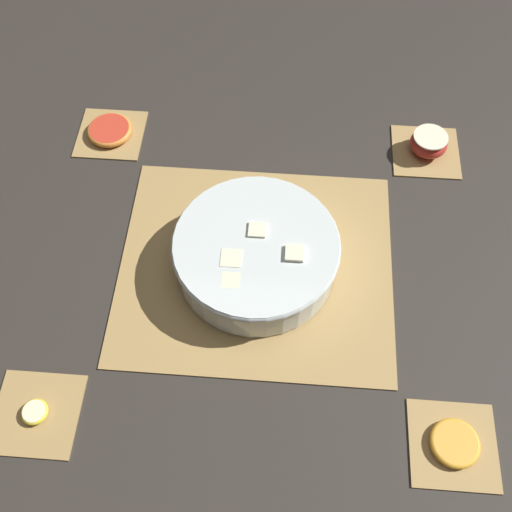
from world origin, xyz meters
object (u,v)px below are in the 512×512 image
at_px(apple_half, 429,143).
at_px(orange_slice_whole, 455,443).
at_px(fruit_salad_bowl, 256,253).
at_px(banana_coin_single, 35,412).
at_px(grapefruit_slice, 110,130).

xyz_separation_m(apple_half, orange_slice_whole, (0.00, -0.53, -0.01)).
distance_m(fruit_salad_bowl, banana_coin_single, 0.40).
bearing_deg(apple_half, banana_coin_single, -137.86).
relative_size(fruit_salad_bowl, apple_half, 3.90).
height_order(apple_half, orange_slice_whole, apple_half).
xyz_separation_m(fruit_salad_bowl, grapefruit_slice, (-0.29, 0.27, -0.03)).
distance_m(banana_coin_single, grapefruit_slice, 0.53).
relative_size(apple_half, orange_slice_whole, 0.97).
bearing_deg(fruit_salad_bowl, grapefruit_slice, 137.74).
bearing_deg(orange_slice_whole, grapefruit_slice, 137.86).
xyz_separation_m(fruit_salad_bowl, orange_slice_whole, (0.29, -0.26, -0.03)).
relative_size(orange_slice_whole, banana_coin_single, 1.81).
height_order(fruit_salad_bowl, grapefruit_slice, fruit_salad_bowl).
distance_m(fruit_salad_bowl, grapefruit_slice, 0.40).
bearing_deg(banana_coin_single, apple_half, 42.14).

